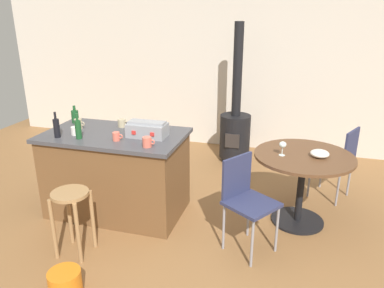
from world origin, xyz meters
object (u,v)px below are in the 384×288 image
cup_0 (78,124)px  plastic_bucket (65,285)px  dining_table (302,171)px  cup_4 (116,136)px  bottle_2 (75,116)px  cup_3 (76,131)px  serving_bowl (320,154)px  bottle_0 (57,128)px  wine_glass (283,145)px  kitchen_island (117,173)px  folding_chair_near (339,157)px  toolbox (147,129)px  cup_1 (147,142)px  wood_stove (235,129)px  bottle_1 (78,129)px  folding_chair_far (246,197)px  wooden_stool (72,209)px  cup_2 (122,123)px

cup_0 → plastic_bucket: cup_0 is taller
dining_table → plastic_bucket: dining_table is taller
cup_4 → bottle_2: bearing=149.4°
cup_3 → serving_bowl: (2.41, 0.43, -0.15)m
bottle_0 → wine_glass: size_ratio=1.82×
serving_bowl → plastic_bucket: bearing=-138.6°
kitchen_island → cup_3: cup_3 is taller
bottle_0 → wine_glass: 2.24m
kitchen_island → cup_4: (0.13, -0.20, 0.49)m
serving_bowl → folding_chair_near: bearing=69.2°
toolbox → cup_4: 0.32m
dining_table → serving_bowl: bearing=-7.7°
cup_0 → bottle_2: bearing=130.3°
cup_1 → bottle_2: bearing=154.7°
dining_table → cup_4: (-1.78, -0.50, 0.36)m
wood_stove → toolbox: (-0.60, -1.81, 0.48)m
bottle_1 → bottle_0: bearing=-174.7°
folding_chair_far → wine_glass: size_ratio=6.13×
wooden_stool → cup_3: 0.89m
toolbox → bottle_1: 0.68m
toolbox → wooden_stool: bearing=-116.6°
bottle_1 → wine_glass: (1.95, 0.47, -0.14)m
bottle_1 → cup_4: (0.39, 0.05, -0.06)m
cup_0 → cup_3: (0.09, -0.19, -0.01)m
bottle_0 → serving_bowl: 2.60m
cup_1 → cup_3: 0.85m
plastic_bucket → cup_2: bearing=98.5°
cup_0 → cup_2: size_ratio=0.97×
kitchen_island → wine_glass: size_ratio=10.20×
wood_stove → cup_4: 2.22m
wood_stove → cup_2: 1.92m
cup_4 → folding_chair_far: bearing=-4.4°
cup_4 → plastic_bucket: (0.08, -1.14, -0.82)m
dining_table → folding_chair_far: size_ratio=1.12×
toolbox → cup_1: 0.31m
bottle_0 → cup_2: bottle_0 is taller
bottle_1 → cup_0: size_ratio=2.19×
bottle_1 → toolbox: bearing=21.5°
dining_table → bottle_2: bearing=-178.5°
cup_2 → cup_1: bearing=-45.2°
dining_table → cup_2: size_ratio=8.02×
bottle_0 → plastic_bucket: size_ratio=1.04×
folding_chair_near → bottle_1: size_ratio=3.36×
folding_chair_near → serving_bowl: bearing=-110.8°
toolbox → bottle_0: 0.90m
wooden_stool → cup_3: size_ratio=4.94×
kitchen_island → bottle_0: 0.78m
wood_stove → plastic_bucket: bearing=-103.5°
kitchen_island → bottle_1: bearing=-136.2°
toolbox → wine_glass: size_ratio=2.71×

